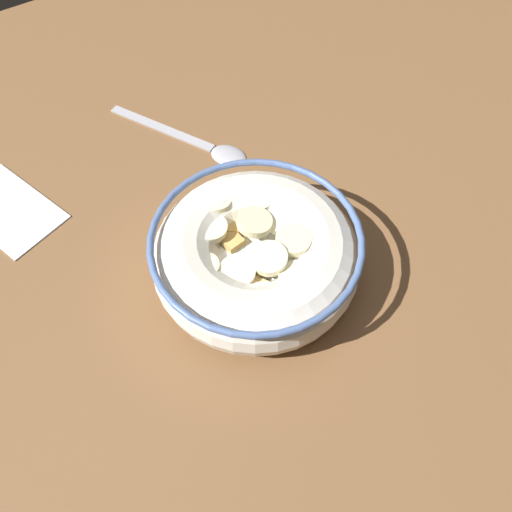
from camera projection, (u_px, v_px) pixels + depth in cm
name	position (u px, v px, depth cm)	size (l,w,h in cm)	color
ground_plane	(256.00, 281.00, 48.22)	(104.63, 104.63, 2.00)	brown
cereal_bowl	(256.00, 255.00, 44.81)	(17.55, 17.55, 5.73)	silver
spoon	(205.00, 144.00, 55.96)	(15.75, 9.51, 0.80)	#A5A5AD
folded_napkin	(7.00, 209.00, 51.34)	(10.83, 6.50, 0.30)	silver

